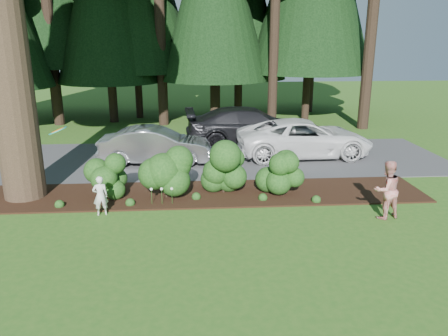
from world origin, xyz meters
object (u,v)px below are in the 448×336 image
at_px(child, 100,196).
at_px(car_white_suv, 304,138).
at_px(car_dark_suv, 250,126).
at_px(car_silver_wagon, 156,145).
at_px(frisbee, 58,130).
at_px(adult, 386,190).

bearing_deg(child, car_white_suv, -157.95).
bearing_deg(car_dark_suv, car_white_suv, -141.06).
bearing_deg(car_silver_wagon, car_white_suv, -81.75).
bearing_deg(frisbee, car_dark_suv, 51.20).
height_order(car_white_suv, adult, adult).
xyz_separation_m(car_white_suv, car_dark_suv, (-1.99, 2.22, 0.09)).
relative_size(car_silver_wagon, car_dark_suv, 0.73).
bearing_deg(car_silver_wagon, frisbee, 158.53).
bearing_deg(car_dark_suv, child, 143.86).
relative_size(car_dark_suv, child, 5.19).
xyz_separation_m(car_dark_suv, frisbee, (-6.28, -7.81, 1.51)).
height_order(car_white_suv, frisbee, frisbee).
bearing_deg(frisbee, car_white_suv, 34.04).
distance_m(child, frisbee, 2.11).
bearing_deg(car_white_suv, adult, -176.55).
bearing_deg(car_silver_wagon, adult, -129.07).
height_order(car_silver_wagon, frisbee, frisbee).
bearing_deg(car_white_suv, car_silver_wagon, 93.97).
distance_m(child, adult, 7.91).
bearing_deg(frisbee, car_silver_wagon, 66.28).
relative_size(car_white_suv, adult, 3.40).
distance_m(car_silver_wagon, child, 5.27).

